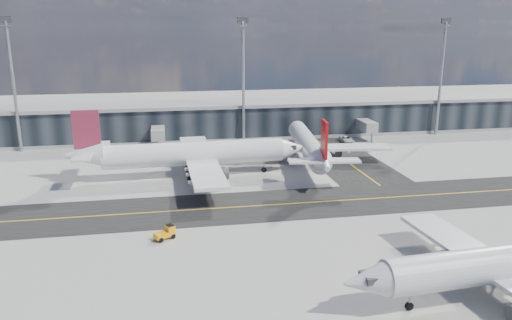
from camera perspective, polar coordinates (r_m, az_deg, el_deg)
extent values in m
plane|color=gray|center=(74.45, 4.42, -6.05)|extent=(300.00, 300.00, 0.00)
cube|color=black|center=(78.07, 3.68, -5.02)|extent=(180.00, 14.00, 0.02)
cube|color=black|center=(111.56, 8.82, 0.94)|extent=(14.00, 50.00, 0.02)
cube|color=yellow|center=(78.07, 3.68, -5.00)|extent=(180.00, 0.25, 0.01)
cube|color=yellow|center=(111.55, 8.82, 0.95)|extent=(0.25, 50.00, 0.01)
cube|color=black|center=(125.54, -1.93, 4.52)|extent=(150.00, 12.00, 8.00)
cube|color=gray|center=(124.83, -1.94, 6.50)|extent=(152.00, 13.00, 0.80)
cube|color=gray|center=(126.24, -1.91, 2.91)|extent=(150.00, 12.20, 0.80)
cube|color=gray|center=(116.48, -11.12, 3.18)|extent=(3.00, 10.00, 2.40)
cylinder|color=gray|center=(112.08, -11.08, 1.52)|extent=(0.60, 0.60, 2.40)
cube|color=gray|center=(126.01, 12.28, 3.99)|extent=(3.00, 10.00, 2.40)
cylinder|color=gray|center=(121.96, 13.11, 2.49)|extent=(0.60, 0.60, 2.40)
cylinder|color=gray|center=(120.15, -25.94, 7.40)|extent=(0.70, 0.70, 28.00)
cube|color=#2D2D30|center=(119.51, -26.73, 14.14)|extent=(2.50, 0.50, 1.40)
cylinder|color=gray|center=(117.26, -1.46, 8.73)|extent=(0.70, 0.70, 28.00)
cube|color=#2D2D30|center=(116.60, -1.50, 15.68)|extent=(2.50, 0.50, 1.40)
cylinder|color=gray|center=(134.39, 20.36, 8.60)|extent=(0.70, 0.70, 28.00)
cube|color=#2D2D30|center=(133.82, 20.92, 14.64)|extent=(2.50, 0.50, 1.40)
cylinder|color=white|center=(91.68, -7.05, 0.75)|extent=(32.70, 5.13, 4.35)
cone|color=white|center=(94.89, 4.13, 1.31)|extent=(5.54, 4.48, 4.35)
cone|color=white|center=(92.05, -18.94, 0.52)|extent=(6.62, 4.50, 4.35)
cube|color=white|center=(92.03, -6.36, 0.13)|extent=(6.32, 37.08, 0.54)
cylinder|color=#2D2D30|center=(98.72, -6.08, 0.43)|extent=(4.62, 2.61, 2.50)
cylinder|color=#2D2D30|center=(86.21, -5.19, -1.68)|extent=(4.62, 2.61, 2.50)
cube|color=silver|center=(98.51, -6.09, 0.92)|extent=(2.18, 0.49, 0.87)
cube|color=silver|center=(85.97, -5.20, -1.12)|extent=(2.18, 0.49, 0.87)
cube|color=#682041|center=(91.02, -18.84, 3.33)|extent=(4.58, 0.60, 6.74)
cube|color=white|center=(91.90, -18.97, 0.92)|extent=(3.35, 13.11, 0.38)
cube|color=#2D2D30|center=(94.64, 3.82, 1.55)|extent=(2.23, 2.44, 0.76)
cylinder|color=gray|center=(94.34, 0.92, -0.64)|extent=(0.27, 0.27, 2.17)
cylinder|color=black|center=(94.56, 0.92, -1.12)|extent=(0.99, 0.40, 0.98)
cylinder|color=black|center=(95.71, -7.80, -0.99)|extent=(1.21, 0.57, 1.20)
cylinder|color=black|center=(89.46, -7.49, -2.11)|extent=(1.21, 0.57, 1.20)
cylinder|color=white|center=(100.44, 5.90, 1.82)|extent=(7.67, 30.15, 3.98)
cone|color=white|center=(116.82, 4.61, 3.69)|extent=(4.57, 5.44, 3.98)
cone|color=white|center=(83.65, 7.77, -0.48)|extent=(4.70, 6.43, 3.98)
cube|color=white|center=(101.62, 5.80, 1.40)|extent=(34.23, 9.15, 0.50)
cylinder|color=#2D2D30|center=(102.09, 2.38, 0.89)|extent=(2.79, 4.44, 2.29)
cylinder|color=#2D2D30|center=(103.92, 8.96, 0.97)|extent=(2.79, 4.44, 2.29)
cube|color=silver|center=(101.90, 2.39, 1.32)|extent=(0.64, 2.03, 0.80)
cube|color=silver|center=(103.74, 8.97, 1.40)|extent=(0.64, 2.03, 0.80)
cube|color=#AC0B0D|center=(83.13, 7.81, 2.39)|extent=(0.97, 4.21, 6.18)
cube|color=white|center=(83.50, 7.78, -0.08)|extent=(12.21, 4.25, 0.35)
cube|color=#2D2D30|center=(116.26, 4.64, 3.83)|extent=(2.42, 2.25, 0.70)
cylinder|color=gray|center=(112.58, 4.92, 1.81)|extent=(0.27, 0.27, 1.99)
cylinder|color=black|center=(112.75, 4.91, 1.44)|extent=(0.46, 0.93, 0.90)
cylinder|color=black|center=(99.89, 4.25, -0.25)|extent=(0.63, 1.15, 1.10)
cylinder|color=black|center=(100.83, 7.62, -0.20)|extent=(0.63, 1.15, 1.10)
cylinder|color=silver|center=(57.21, 27.13, -10.37)|extent=(28.03, 5.53, 3.71)
cone|color=silver|center=(48.82, 12.60, -13.36)|extent=(4.87, 4.01, 3.71)
cube|color=silver|center=(57.01, 26.30, -11.38)|extent=(6.69, 31.80, 0.46)
cylinder|color=#2D2D30|center=(60.75, 22.12, -10.35)|extent=(4.03, 2.39, 2.13)
cube|color=silver|center=(60.45, 22.19, -9.71)|extent=(1.88, 0.49, 0.74)
cube|color=#2D2D30|center=(48.85, 13.12, -12.89)|extent=(1.99, 2.16, 0.65)
cylinder|color=gray|center=(52.14, 17.16, -15.01)|extent=(0.24, 0.24, 1.86)
cylinder|color=black|center=(52.48, 17.10, -15.67)|extent=(0.85, 0.38, 0.84)
cylinder|color=black|center=(60.97, 25.72, -11.97)|extent=(1.05, 0.53, 1.02)
cube|color=#FFA00D|center=(66.26, -10.40, -8.34)|extent=(3.01, 2.48, 0.64)
cube|color=#FFA00D|center=(66.41, -9.81, -7.70)|extent=(1.47, 1.53, 0.82)
cube|color=black|center=(66.29, -9.82, -7.45)|extent=(1.36, 1.45, 0.23)
cylinder|color=black|center=(67.29, -9.97, -8.28)|extent=(0.67, 0.52, 0.64)
cylinder|color=black|center=(66.35, -9.43, -8.60)|extent=(0.67, 0.52, 0.64)
cylinder|color=black|center=(66.47, -11.33, -8.65)|extent=(0.67, 0.52, 0.64)
cylinder|color=black|center=(65.52, -10.81, -8.98)|extent=(0.67, 0.52, 0.64)
imported|color=white|center=(121.76, 10.27, 2.37)|extent=(2.47, 5.05, 1.38)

